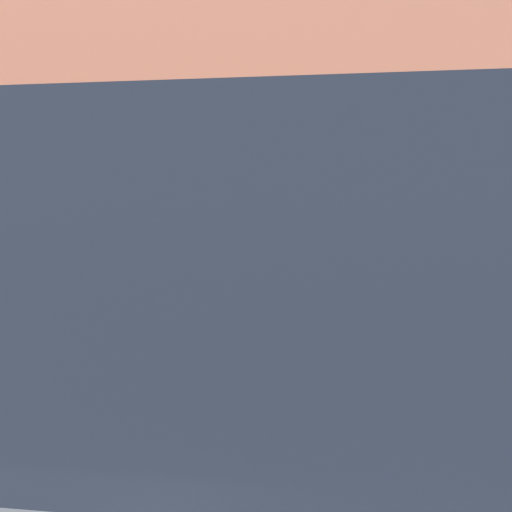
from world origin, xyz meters
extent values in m
cube|color=#9E9B96|center=(0.00, 2.20, 0.06)|extent=(24.00, 2.80, 0.12)
cube|color=#935642|center=(0.00, 5.08, 3.47)|extent=(24.00, 0.30, 6.94)
cylinder|color=#2D2D30|center=(-0.32, 1.08, 0.69)|extent=(0.07, 0.07, 1.14)
cube|color=black|center=(-0.32, 1.08, 1.41)|extent=(0.19, 0.15, 0.30)
cube|color=gray|center=(-0.32, 1.00, 1.43)|extent=(0.11, 0.01, 0.11)
cylinder|color=black|center=(-0.32, 1.08, 1.61)|extent=(0.19, 0.12, 0.19)
cylinder|color=black|center=(-0.52, 0.54, 0.34)|extent=(0.68, 0.24, 0.67)
camera|label=1|loc=(-0.01, -2.01, 1.61)|focal=35.00mm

